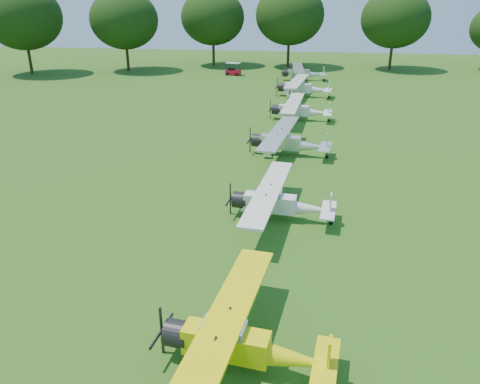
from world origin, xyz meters
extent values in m
plane|color=#285114|center=(0.00, 0.00, 0.00)|extent=(160.00, 160.00, 0.00)
cylinder|color=black|center=(14.28, 56.21, 2.25)|extent=(0.44, 0.44, 4.51)
ellipsoid|color=black|center=(14.28, 56.21, 7.77)|extent=(10.52, 10.52, 8.94)
cylinder|color=black|center=(-2.12, 56.74, 2.37)|extent=(0.44, 0.44, 4.74)
ellipsoid|color=black|center=(-2.12, 56.74, 8.16)|extent=(11.05, 11.05, 9.39)
cylinder|color=black|center=(-14.75, 56.54, 2.24)|extent=(0.44, 0.44, 4.49)
ellipsoid|color=black|center=(-14.75, 56.54, 7.73)|extent=(10.47, 10.47, 8.90)
cylinder|color=black|center=(-26.90, 48.50, 2.22)|extent=(0.44, 0.44, 4.44)
ellipsoid|color=black|center=(-26.90, 48.50, 7.65)|extent=(10.36, 10.36, 8.80)
cylinder|color=black|center=(-40.16, 42.92, 2.39)|extent=(0.44, 0.44, 4.77)
ellipsoid|color=black|center=(-40.16, 42.92, 8.22)|extent=(11.14, 11.14, 9.47)
cube|color=yellow|center=(0.36, -12.23, 0.92)|extent=(2.88, 1.14, 0.92)
cone|color=yellow|center=(2.71, -12.49, 0.79)|extent=(2.52, 1.05, 0.79)
cube|color=#8CA5B2|center=(0.28, -12.22, 1.40)|extent=(1.48, 0.96, 0.48)
cylinder|color=black|center=(-1.29, -12.05, 0.92)|extent=(0.88, 0.99, 0.91)
cube|color=black|center=(-1.85, -11.98, 0.92)|extent=(0.06, 0.11, 1.84)
cube|color=yellow|center=(0.28, -12.22, 1.62)|extent=(2.29, 9.36, 0.12)
cube|color=yellow|center=(3.58, -12.59, 1.23)|extent=(0.14, 0.49, 1.14)
cube|color=yellow|center=(3.50, -12.58, 0.83)|extent=(1.01, 2.52, 0.08)
cylinder|color=black|center=(-0.45, -13.24, 0.26)|extent=(0.54, 0.20, 0.53)
cylinder|color=black|center=(-0.21, -11.07, 0.26)|extent=(0.54, 0.20, 0.53)
cylinder|color=black|center=(3.67, -12.60, 0.11)|extent=(0.22, 0.09, 0.21)
cube|color=silver|center=(0.66, -1.13, 0.90)|extent=(2.81, 1.05, 0.90)
cone|color=silver|center=(2.97, -1.32, 0.77)|extent=(2.47, 0.98, 0.77)
cube|color=#8CA5B2|center=(0.57, -1.12, 1.38)|extent=(1.44, 0.91, 0.47)
cylinder|color=black|center=(-0.97, -0.99, 0.90)|extent=(0.85, 0.96, 0.89)
cube|color=black|center=(-1.53, -0.94, 0.90)|extent=(0.06, 0.11, 1.81)
cube|color=silver|center=(0.57, -1.12, 1.59)|extent=(2.02, 9.19, 0.12)
cube|color=silver|center=(3.83, -1.40, 1.20)|extent=(0.13, 0.48, 1.12)
cube|color=silver|center=(3.74, -1.39, 0.82)|extent=(0.93, 2.46, 0.08)
cylinder|color=black|center=(-0.12, -2.14, 0.26)|extent=(0.53, 0.18, 0.52)
cylinder|color=black|center=(0.06, 0.00, 0.26)|extent=(0.53, 0.18, 0.52)
cylinder|color=black|center=(3.91, -1.41, 0.10)|extent=(0.21, 0.09, 0.21)
cube|color=silver|center=(0.34, 9.90, 0.97)|extent=(3.04, 1.21, 0.97)
cone|color=silver|center=(2.82, 9.62, 0.83)|extent=(2.66, 1.12, 0.83)
cube|color=#8CA5B2|center=(0.25, 9.91, 1.48)|extent=(1.57, 1.01, 0.51)
cylinder|color=black|center=(-1.40, 10.10, 0.97)|extent=(0.94, 1.05, 0.96)
cube|color=black|center=(-2.00, 10.17, 0.97)|extent=(0.07, 0.12, 1.94)
cube|color=silver|center=(0.25, 9.91, 1.71)|extent=(2.44, 9.88, 0.13)
cube|color=silver|center=(3.74, 9.51, 1.29)|extent=(0.15, 0.52, 1.20)
cube|color=silver|center=(3.65, 9.52, 0.88)|extent=(1.07, 2.66, 0.08)
cylinder|color=black|center=(-0.52, 8.83, 0.28)|extent=(0.57, 0.21, 0.55)
cylinder|color=black|center=(-0.26, 11.13, 0.28)|extent=(0.57, 0.21, 0.55)
cylinder|color=black|center=(3.83, 9.50, 0.11)|extent=(0.23, 0.10, 0.22)
cube|color=silver|center=(0.77, 20.70, 0.94)|extent=(2.90, 1.01, 0.94)
cone|color=silver|center=(3.18, 20.57, 0.80)|extent=(2.54, 0.94, 0.80)
cube|color=#8CA5B2|center=(0.68, 20.71, 1.43)|extent=(1.47, 0.90, 0.49)
cylinder|color=black|center=(-0.92, 20.80, 0.94)|extent=(0.85, 0.97, 0.93)
cube|color=black|center=(-1.50, 20.83, 0.94)|extent=(0.06, 0.11, 1.87)
cube|color=silver|center=(0.68, 20.71, 1.65)|extent=(1.82, 9.51, 0.12)
cube|color=silver|center=(4.07, 20.52, 1.25)|extent=(0.12, 0.49, 1.16)
cube|color=silver|center=(3.98, 20.52, 0.85)|extent=(0.90, 2.54, 0.08)
cylinder|color=black|center=(0.00, 19.63, 0.27)|extent=(0.54, 0.17, 0.53)
cylinder|color=black|center=(0.12, 21.86, 0.27)|extent=(0.54, 0.17, 0.53)
cylinder|color=black|center=(4.15, 20.51, 0.11)|extent=(0.22, 0.08, 0.21)
cube|color=silver|center=(0.63, 32.08, 1.03)|extent=(3.21, 1.27, 1.03)
cone|color=silver|center=(3.25, 31.79, 0.88)|extent=(2.82, 1.18, 0.88)
cube|color=#8CA5B2|center=(0.53, 32.09, 1.57)|extent=(1.66, 1.07, 0.54)
cylinder|color=black|center=(-1.22, 32.29, 1.03)|extent=(0.99, 1.11, 1.02)
cube|color=black|center=(-1.85, 32.36, 1.03)|extent=(0.07, 0.12, 2.05)
cube|color=silver|center=(0.53, 32.09, 1.81)|extent=(2.56, 10.46, 0.14)
cube|color=silver|center=(4.23, 31.68, 1.37)|extent=(0.16, 0.55, 1.27)
cube|color=silver|center=(4.13, 31.69, 0.93)|extent=(1.13, 2.81, 0.09)
cylinder|color=black|center=(-0.28, 30.95, 0.29)|extent=(0.60, 0.22, 0.59)
cylinder|color=black|center=(-0.01, 33.38, 0.29)|extent=(0.60, 0.22, 0.59)
cylinder|color=black|center=(4.32, 31.67, 0.12)|extent=(0.24, 0.10, 0.23)
cube|color=silver|center=(0.21, 43.51, 0.99)|extent=(3.09, 1.14, 0.99)
cone|color=silver|center=(2.76, 43.72, 0.85)|extent=(2.71, 1.06, 0.85)
cube|color=#8CA5B2|center=(0.11, 43.50, 1.51)|extent=(1.58, 0.99, 0.52)
cylinder|color=black|center=(-1.58, 43.37, 0.99)|extent=(0.93, 1.05, 0.98)
cube|color=black|center=(-2.20, 43.32, 0.99)|extent=(0.07, 0.12, 1.99)
cube|color=silver|center=(0.11, 43.50, 1.75)|extent=(2.18, 10.11, 0.13)
cube|color=silver|center=(3.70, 43.79, 1.32)|extent=(0.14, 0.53, 1.23)
cube|color=silver|center=(3.60, 43.79, 0.90)|extent=(1.02, 2.71, 0.09)
cylinder|color=black|center=(-0.45, 42.27, 0.28)|extent=(0.58, 0.20, 0.57)
cylinder|color=black|center=(-0.64, 44.63, 0.28)|extent=(0.58, 0.20, 0.57)
cylinder|color=black|center=(3.79, 43.80, 0.11)|extent=(0.23, 0.09, 0.23)
cube|color=red|center=(-9.64, 46.68, 0.44)|extent=(2.33, 1.56, 0.68)
cube|color=black|center=(-9.93, 46.74, 0.83)|extent=(1.07, 1.22, 0.44)
cube|color=silver|center=(-9.64, 46.68, 1.78)|extent=(2.26, 1.64, 0.08)
cylinder|color=black|center=(-10.48, 46.22, 0.22)|extent=(0.45, 0.22, 0.43)
cylinder|color=black|center=(-10.25, 47.41, 0.22)|extent=(0.45, 0.22, 0.43)
cylinder|color=black|center=(-9.04, 45.95, 0.22)|extent=(0.45, 0.22, 0.43)
cylinder|color=black|center=(-8.81, 47.14, 0.22)|extent=(0.45, 0.22, 0.43)
camera|label=1|loc=(2.68, -23.87, 11.16)|focal=35.00mm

